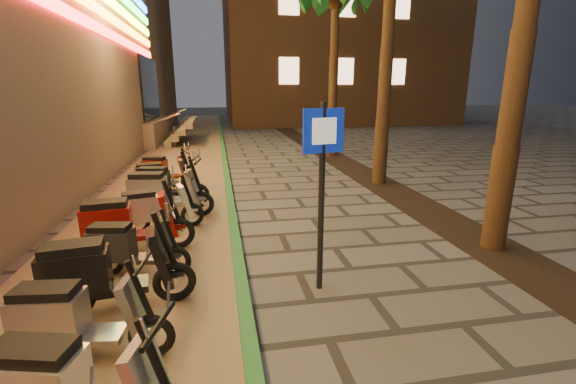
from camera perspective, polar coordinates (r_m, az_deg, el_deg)
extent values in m
plane|color=#474442|center=(4.68, 6.18, -20.97)|extent=(120.00, 120.00, 0.00)
cube|color=#8C7251|center=(13.97, -16.22, 3.05)|extent=(3.40, 60.00, 0.01)
cube|color=#2A7233|center=(13.88, -9.23, 3.58)|extent=(0.18, 60.00, 0.10)
cube|color=black|center=(10.21, 17.73, -1.29)|extent=(1.20, 40.00, 0.02)
cube|color=black|center=(21.87, -19.74, 14.26)|extent=(0.08, 5.00, 3.00)
cube|color=gray|center=(22.37, -24.48, 8.13)|extent=(5.00, 6.00, 1.20)
cube|color=#FF1414|center=(10.32, -31.61, 22.72)|extent=(0.06, 26.00, 0.28)
cube|color=gray|center=(21.90, -16.66, 7.53)|extent=(0.35, 5.00, 0.30)
cube|color=gray|center=(21.83, -15.80, 8.37)|extent=(0.35, 5.00, 0.30)
cube|color=gray|center=(21.77, -14.93, 9.20)|extent=(0.35, 5.00, 0.30)
cube|color=gray|center=(21.72, -14.05, 10.04)|extent=(0.35, 5.00, 0.30)
cylinder|color=silver|center=(19.87, -18.65, 9.88)|extent=(2.09, 0.06, 0.81)
cylinder|color=silver|center=(23.82, -17.35, 10.69)|extent=(2.09, 0.06, 0.81)
cube|color=#FFBF8C|center=(28.09, 0.15, 17.51)|extent=(1.40, 0.06, 1.80)
cube|color=#FFBF8C|center=(29.09, 8.29, 17.27)|extent=(1.40, 0.06, 1.80)
cube|color=#FFBF8C|center=(30.58, 15.73, 16.77)|extent=(1.40, 0.06, 1.80)
cube|color=#FFBF8C|center=(28.65, 0.16, 26.54)|extent=(1.40, 0.06, 1.80)
cube|color=#FFBF8C|center=(29.63, 8.65, 26.00)|extent=(1.40, 0.06, 1.80)
cube|color=#FFBF8C|center=(31.10, 16.37, 25.06)|extent=(1.40, 0.06, 1.80)
cylinder|color=#472D19|center=(7.35, 30.60, 12.84)|extent=(0.40, 0.40, 5.45)
cylinder|color=#472D19|center=(11.63, 14.15, 15.06)|extent=(0.40, 0.40, 5.70)
cylinder|color=#472D19|center=(16.32, 6.73, 15.67)|extent=(0.40, 0.40, 5.95)
sphere|color=#472D19|center=(16.64, 7.07, 25.97)|extent=(0.56, 0.56, 0.56)
cylinder|color=black|center=(5.18, 4.95, -1.28)|extent=(0.08, 0.08, 2.59)
cube|color=#0C25A2|center=(4.99, 5.29, 9.01)|extent=(0.57, 0.14, 0.57)
cube|color=white|center=(4.96, 5.42, 8.98)|extent=(0.33, 0.08, 0.33)
cube|color=silver|center=(3.83, -33.14, -22.70)|extent=(0.76, 0.53, 0.49)
cube|color=black|center=(3.68, -33.81, -19.09)|extent=(0.67, 0.46, 0.12)
cube|color=silver|center=(3.40, -19.87, -25.18)|extent=(0.35, 0.45, 0.70)
cylinder|color=black|center=(3.25, -18.99, -22.71)|extent=(0.28, 0.13, 0.73)
cylinder|color=black|center=(3.06, -18.61, -18.13)|extent=(0.18, 0.57, 0.04)
torus|color=black|center=(4.90, -32.22, -18.12)|extent=(0.50, 0.15, 0.49)
cylinder|color=silver|center=(4.90, -32.22, -18.12)|extent=(0.14, 0.11, 0.13)
torus|color=black|center=(4.52, -19.53, -19.45)|extent=(0.50, 0.15, 0.49)
cylinder|color=silver|center=(4.52, -19.53, -19.45)|extent=(0.14, 0.11, 0.13)
cube|color=#929198|center=(4.67, -26.33, -18.46)|extent=(0.55, 0.38, 0.08)
cube|color=#929198|center=(4.73, -31.86, -15.41)|extent=(0.70, 0.43, 0.47)
cube|color=black|center=(4.61, -32.34, -12.42)|extent=(0.62, 0.37, 0.11)
cube|color=#929198|center=(4.39, -21.64, -15.81)|extent=(0.29, 0.41, 0.67)
cylinder|color=black|center=(4.28, -21.02, -13.67)|extent=(0.27, 0.09, 0.70)
cylinder|color=black|center=(4.13, -20.77, -9.99)|extent=(0.10, 0.55, 0.04)
cube|color=#929198|center=(4.46, -19.66, -18.24)|extent=(0.22, 0.15, 0.06)
torus|color=black|center=(5.54, -29.41, -13.43)|extent=(0.57, 0.19, 0.56)
cylinder|color=silver|center=(5.54, -29.41, -13.43)|extent=(0.17, 0.13, 0.15)
torus|color=black|center=(5.42, -16.44, -12.64)|extent=(0.57, 0.19, 0.56)
cylinder|color=silver|center=(5.42, -16.44, -12.64)|extent=(0.17, 0.13, 0.15)
cube|color=black|center=(5.43, -23.15, -12.72)|extent=(0.64, 0.45, 0.09)
cube|color=black|center=(5.39, -28.93, -10.42)|extent=(0.81, 0.52, 0.54)
cube|color=black|center=(5.28, -29.36, -7.32)|extent=(0.72, 0.44, 0.13)
cube|color=black|center=(5.27, -18.41, -9.21)|extent=(0.35, 0.47, 0.76)
cylinder|color=black|center=(5.18, -17.76, -6.95)|extent=(0.31, 0.12, 0.80)
cylinder|color=black|center=(5.07, -17.46, -3.25)|extent=(0.14, 0.63, 0.05)
cube|color=black|center=(5.36, -16.55, -11.41)|extent=(0.26, 0.18, 0.07)
torus|color=black|center=(6.50, -24.99, -9.20)|extent=(0.48, 0.17, 0.47)
cylinder|color=silver|center=(6.50, -24.99, -9.20)|extent=(0.14, 0.11, 0.13)
torus|color=black|center=(6.15, -16.27, -9.70)|extent=(0.48, 0.17, 0.47)
cylinder|color=silver|center=(6.15, -16.27, -9.70)|extent=(0.14, 0.11, 0.13)
cube|color=#222426|center=(6.30, -20.86, -9.17)|extent=(0.54, 0.39, 0.07)
cube|color=#222426|center=(6.37, -24.66, -7.09)|extent=(0.68, 0.45, 0.45)
cube|color=black|center=(6.28, -24.92, -4.87)|extent=(0.60, 0.38, 0.11)
cube|color=#222426|center=(6.07, -17.64, -7.01)|extent=(0.30, 0.40, 0.63)
cylinder|color=black|center=(5.99, -17.19, -5.42)|extent=(0.25, 0.10, 0.67)
cylinder|color=black|center=(5.89, -16.98, -2.79)|extent=(0.13, 0.52, 0.04)
cube|color=#222426|center=(6.11, -16.34, -8.77)|extent=(0.22, 0.16, 0.05)
torus|color=black|center=(7.19, -25.63, -6.57)|extent=(0.57, 0.18, 0.56)
cylinder|color=silver|center=(7.19, -25.63, -6.57)|extent=(0.16, 0.13, 0.15)
torus|color=black|center=(7.10, -15.86, -5.89)|extent=(0.57, 0.18, 0.56)
cylinder|color=silver|center=(7.10, -15.86, -5.89)|extent=(0.16, 0.13, 0.15)
cube|color=maroon|center=(7.10, -20.90, -5.93)|extent=(0.64, 0.44, 0.09)
cube|color=maroon|center=(7.08, -25.22, -4.14)|extent=(0.80, 0.50, 0.54)
cube|color=black|center=(6.99, -25.51, -1.70)|extent=(0.71, 0.43, 0.13)
cube|color=maroon|center=(6.98, -17.32, -3.15)|extent=(0.34, 0.47, 0.76)
cylinder|color=black|center=(6.92, -16.83, -1.39)|extent=(0.30, 0.11, 0.80)
cylinder|color=black|center=(6.83, -16.59, 1.44)|extent=(0.12, 0.63, 0.05)
cube|color=maroon|center=(7.05, -15.94, -4.90)|extent=(0.26, 0.18, 0.07)
torus|color=black|center=(8.00, -21.45, -4.28)|extent=(0.50, 0.23, 0.50)
cylinder|color=silver|center=(8.00, -21.45, -4.28)|extent=(0.16, 0.13, 0.13)
torus|color=black|center=(8.15, -13.99, -3.32)|extent=(0.50, 0.23, 0.50)
cylinder|color=silver|center=(8.15, -13.99, -3.32)|extent=(0.16, 0.13, 0.13)
cube|color=silver|center=(8.04, -17.77, -3.55)|extent=(0.59, 0.46, 0.08)
cube|color=silver|center=(7.92, -21.10, -2.32)|extent=(0.74, 0.54, 0.48)
cube|color=black|center=(7.85, -21.28, -0.39)|extent=(0.65, 0.46, 0.11)
cube|color=silver|center=(8.03, -15.06, -1.24)|extent=(0.35, 0.44, 0.67)
cylinder|color=black|center=(7.99, -14.68, 0.13)|extent=(0.27, 0.14, 0.71)
cylinder|color=black|center=(7.93, -14.49, 2.30)|extent=(0.20, 0.54, 0.04)
cube|color=silver|center=(8.11, -14.04, -2.55)|extent=(0.24, 0.19, 0.06)
torus|color=black|center=(9.07, -20.42, -1.69)|extent=(0.58, 0.19, 0.57)
cylinder|color=silver|center=(9.07, -20.42, -1.69)|extent=(0.17, 0.13, 0.15)
torus|color=black|center=(8.77, -12.72, -1.67)|extent=(0.58, 0.19, 0.57)
cylinder|color=silver|center=(8.77, -12.72, -1.67)|extent=(0.17, 0.13, 0.15)
cube|color=#9E9FA6|center=(8.89, -16.73, -1.41)|extent=(0.65, 0.46, 0.09)
cube|color=#9E9FA6|center=(8.97, -20.07, 0.27)|extent=(0.82, 0.52, 0.55)
cube|color=black|center=(8.90, -20.25, 2.26)|extent=(0.73, 0.45, 0.13)
cube|color=#9E9FA6|center=(8.70, -13.86, 0.69)|extent=(0.35, 0.48, 0.78)
cylinder|color=black|center=(8.63, -13.45, 2.12)|extent=(0.31, 0.12, 0.82)
cylinder|color=black|center=(8.55, -13.23, 4.43)|extent=(0.14, 0.64, 0.05)
cube|color=#9E9FA6|center=(8.73, -12.77, -0.84)|extent=(0.26, 0.19, 0.07)
torus|color=black|center=(9.98, -19.60, -0.27)|extent=(0.55, 0.20, 0.54)
cylinder|color=silver|center=(9.98, -19.60, -0.27)|extent=(0.16, 0.13, 0.14)
torus|color=black|center=(9.65, -13.10, -0.27)|extent=(0.55, 0.20, 0.54)
cylinder|color=silver|center=(9.65, -13.10, -0.27)|extent=(0.16, 0.13, 0.14)
cube|color=black|center=(9.79, -16.48, -0.04)|extent=(0.62, 0.45, 0.08)
cube|color=black|center=(9.88, -19.29, 1.41)|extent=(0.78, 0.52, 0.52)
cube|color=black|center=(9.82, -19.44, 3.11)|extent=(0.69, 0.44, 0.12)
cube|color=black|center=(9.60, -14.06, 1.75)|extent=(0.35, 0.46, 0.73)
cylinder|color=black|center=(9.54, -13.72, 2.97)|extent=(0.29, 0.12, 0.77)
cylinder|color=black|center=(9.47, -13.54, 4.93)|extent=(0.15, 0.60, 0.05)
cube|color=black|center=(9.62, -13.14, 0.44)|extent=(0.25, 0.18, 0.06)
torus|color=black|center=(10.76, -20.06, 0.67)|extent=(0.52, 0.24, 0.51)
cylinder|color=silver|center=(10.76, -20.06, 0.67)|extent=(0.16, 0.13, 0.14)
torus|color=black|center=(10.93, -14.36, 1.33)|extent=(0.52, 0.24, 0.51)
cylinder|color=silver|center=(10.93, -14.36, 1.33)|extent=(0.16, 0.13, 0.14)
cube|color=#26292B|center=(10.82, -17.25, 1.20)|extent=(0.61, 0.47, 0.08)
cube|color=#26292B|center=(10.70, -19.78, 2.19)|extent=(0.76, 0.55, 0.49)
cube|color=black|center=(10.65, -19.91, 3.68)|extent=(0.67, 0.47, 0.12)
cube|color=#26292B|center=(10.83, -15.18, 2.96)|extent=(0.36, 0.45, 0.69)
cylinder|color=black|center=(10.81, -14.90, 4.02)|extent=(0.28, 0.14, 0.73)
cylinder|color=black|center=(10.76, -14.75, 5.68)|extent=(0.20, 0.56, 0.04)
cube|color=#26292B|center=(10.90, -14.40, 1.93)|extent=(0.25, 0.19, 0.06)
torus|color=black|center=(11.98, -19.33, 2.09)|extent=(0.50, 0.20, 0.49)
cylinder|color=silver|center=(11.98, -19.33, 2.09)|extent=(0.15, 0.12, 0.13)
torus|color=black|center=(11.63, -14.44, 2.10)|extent=(0.50, 0.20, 0.49)
cylinder|color=silver|center=(11.63, -14.44, 2.10)|extent=(0.15, 0.12, 0.13)
cube|color=maroon|center=(11.79, -16.98, 2.28)|extent=(0.58, 0.43, 0.08)
cube|color=maroon|center=(11.90, -19.10, 3.38)|extent=(0.73, 0.50, 0.48)
cube|color=black|center=(11.85, -19.21, 4.69)|extent=(0.64, 0.42, 0.11)
cube|color=maroon|center=(11.61, -15.17, 3.65)|extent=(0.33, 0.43, 0.67)
cylinder|color=black|center=(11.55, -14.92, 4.58)|extent=(0.27, 0.12, 0.70)
cylinder|color=black|center=(11.49, -14.79, 6.07)|extent=(0.16, 0.55, 0.04)
cube|color=maroon|center=(11.61, -14.48, 2.65)|extent=(0.23, 0.18, 0.06)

